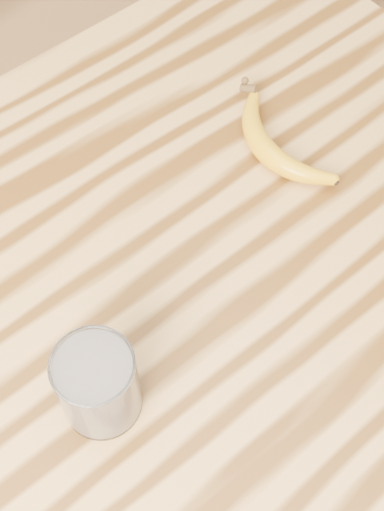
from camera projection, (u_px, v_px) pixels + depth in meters
table at (139, 334)px, 0.96m from camera, size 1.20×0.80×0.90m
smoothie_glass at (98, 385)px, 0.73m from camera, size 0.09×0.09×0.11m
banana at (265, 151)px, 0.94m from camera, size 0.12×0.27×0.03m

